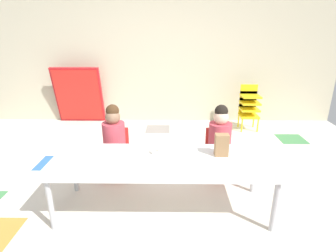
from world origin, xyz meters
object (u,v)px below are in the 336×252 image
Objects in this scene: folded_activity_table at (79,95)px; paper_plate_near_edge at (155,153)px; donut_powdered_on_plate at (155,151)px; craft_table at (163,163)px; kid_chair_yellow_stack at (249,105)px; seated_child_middle_seat at (220,136)px; paper_plate_center_table at (142,162)px; seated_child_near_camera at (114,135)px; paper_bag_brown at (222,145)px.

folded_activity_table is 6.04× the size of paper_plate_near_edge.
craft_table is at bearing -59.87° from donut_powdered_on_plate.
seated_child_middle_seat is at bearing -115.21° from kid_chair_yellow_stack.
donut_powdered_on_plate is (-0.72, -0.46, 0.02)m from seated_child_middle_seat.
craft_table is 3.16m from folded_activity_table.
seated_child_middle_seat is 5.10× the size of paper_plate_center_table.
kid_chair_yellow_stack is at bearing 55.13° from paper_plate_near_edge.
folded_activity_table is at bearing 122.25° from craft_table.
craft_table is 2.67× the size of kid_chair_yellow_stack.
seated_child_near_camera is 5.10× the size of paper_plate_near_edge.
seated_child_middle_seat reaches higher than donut_powdered_on_plate.
folded_activity_table is (-2.33, 2.08, -0.02)m from seated_child_middle_seat.
seated_child_middle_seat reaches higher than craft_table.
craft_table is at bearing -45.58° from seated_child_near_camera.
paper_plate_center_table is at bearing -59.65° from seated_child_near_camera.
paper_bag_brown is (-0.90, -2.26, 0.20)m from kid_chair_yellow_stack.
seated_child_middle_seat is 0.86m from donut_powdered_on_plate.
craft_table is 1.97× the size of folded_activity_table.
kid_chair_yellow_stack reaches higher than paper_plate_near_edge.
seated_child_near_camera is 2.71m from kid_chair_yellow_stack.
paper_plate_center_table is (-0.84, -0.67, -0.00)m from seated_child_middle_seat.
seated_child_middle_seat is at bearing 32.73° from paper_plate_near_edge.
paper_plate_near_edge is 0.02m from donut_powdered_on_plate.
seated_child_middle_seat is 5.10× the size of paper_plate_near_edge.
seated_child_near_camera is (-0.59, 0.60, 0.05)m from craft_table.
donut_powdered_on_plate is at bearing 59.95° from paper_plate_center_table.
seated_child_middle_seat is at bearing 43.09° from craft_table.
folded_activity_table reaches higher than donut_powdered_on_plate.
donut_powdered_on_plate is (-0.08, 0.14, 0.06)m from craft_table.
paper_bag_brown is at bearing 12.34° from paper_plate_center_table.
kid_chair_yellow_stack is 2.71m from paper_plate_near_edge.
donut_powdered_on_plate is at bearing -57.64° from folded_activity_table.
seated_child_near_camera reaches higher than craft_table.
paper_bag_brown is at bearing 10.00° from craft_table.
folded_activity_table is (-1.10, 2.08, -0.02)m from seated_child_near_camera.
folded_activity_table is (-3.16, 0.32, 0.08)m from kid_chair_yellow_stack.
kid_chair_yellow_stack is 2.44m from paper_bag_brown.
kid_chair_yellow_stack is 2.71m from donut_powdered_on_plate.
folded_activity_table is at bearing 122.36° from donut_powdered_on_plate.
paper_plate_center_table is (-0.12, -0.20, 0.00)m from paper_plate_near_edge.
paper_plate_center_table is 0.24m from donut_powdered_on_plate.
seated_child_middle_seat is 0.52m from paper_bag_brown.
seated_child_near_camera reaches higher than paper_plate_center_table.
seated_child_near_camera is at bearing 156.64° from paper_bag_brown.
kid_chair_yellow_stack is at bearing 68.26° from paper_bag_brown.
folded_activity_table reaches higher than paper_plate_center_table.
paper_plate_center_table is (0.39, -0.67, -0.00)m from seated_child_near_camera.
seated_child_middle_seat is 0.84× the size of folded_activity_table.
paper_bag_brown is 0.79m from paper_plate_center_table.
folded_activity_table reaches higher than craft_table.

